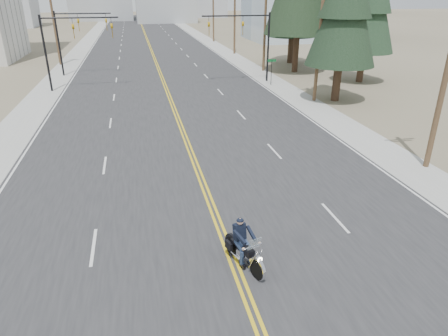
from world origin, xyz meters
TOP-DOWN VIEW (x-y plane):
  - ground_plane at (0.00, 0.00)m, footprint 400.00×400.00m
  - road at (0.00, 70.00)m, footprint 20.00×200.00m
  - sidewalk_left at (-11.50, 70.00)m, footprint 3.00×200.00m
  - sidewalk_right at (11.50, 70.00)m, footprint 3.00×200.00m
  - traffic_mast_left at (-8.98, 32.00)m, footprint 7.10×0.26m
  - traffic_mast_right at (8.98, 32.00)m, footprint 7.10×0.26m
  - traffic_mast_far at (-9.31, 40.00)m, footprint 6.10×0.26m
  - street_sign at (10.80, 30.00)m, footprint 0.90×0.06m
  - utility_pole_b at (12.50, 23.00)m, footprint 2.20×0.30m
  - utility_pole_c at (12.50, 38.00)m, footprint 2.20×0.30m
  - utility_pole_d at (12.50, 53.00)m, footprint 2.20×0.30m
  - utility_pole_e at (12.50, 70.00)m, footprint 2.20×0.30m
  - utility_pole_left at (-12.50, 48.00)m, footprint 2.20×0.30m
  - haze_bldg_e at (25.00, 150.00)m, footprint 14.00×14.00m
  - motorcyclist at (0.33, 1.70)m, footprint 1.64×2.47m

SIDE VIEW (x-z plane):
  - ground_plane at x=0.00m, z-range 0.00..0.00m
  - road at x=0.00m, z-range 0.00..0.01m
  - sidewalk_left at x=-11.50m, z-range 0.00..0.01m
  - sidewalk_right at x=11.50m, z-range 0.00..0.01m
  - motorcyclist at x=0.33m, z-range 0.00..1.78m
  - street_sign at x=10.80m, z-range 0.49..3.12m
  - traffic_mast_far at x=-9.31m, z-range 1.37..8.37m
  - traffic_mast_left at x=-8.98m, z-range 1.44..8.44m
  - traffic_mast_right at x=8.98m, z-range 1.44..8.44m
  - utility_pole_left at x=-12.50m, z-range 0.23..10.73m
  - utility_pole_c at x=12.50m, z-range 0.23..11.23m
  - utility_pole_e at x=12.50m, z-range 0.23..11.23m
  - utility_pole_b at x=12.50m, z-range 0.23..11.73m
  - utility_pole_d at x=12.50m, z-range 0.23..11.73m
  - haze_bldg_e at x=25.00m, z-range 0.00..12.00m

